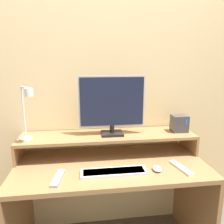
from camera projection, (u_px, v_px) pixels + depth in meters
The scene contains 10 objects.
wall_back at pixel (105, 86), 1.77m from camera, with size 6.00×0.05×2.50m.
desk at pixel (111, 189), 1.60m from camera, with size 1.34×0.64×0.74m.
monitor_shelf at pixel (108, 137), 1.68m from camera, with size 1.34×0.30×0.16m.
monitor at pixel (112, 104), 1.62m from camera, with size 0.50×0.14×0.45m.
desk_lamp at pixel (27, 110), 1.47m from camera, with size 0.14×0.18×0.39m.
router_dock at pixel (179, 123), 1.73m from camera, with size 0.12×0.10×0.13m.
keyboard at pixel (114, 172), 1.40m from camera, with size 0.43×0.11×0.02m.
mouse at pixel (157, 169), 1.44m from camera, with size 0.06×0.08×0.03m.
remote_control at pixel (58, 178), 1.34m from camera, with size 0.08×0.20×0.02m.
remote_secondary at pixel (181, 168), 1.47m from camera, with size 0.09×0.21×0.02m.
Camera 1 is at (-0.18, -1.10, 1.44)m, focal length 35.00 mm.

